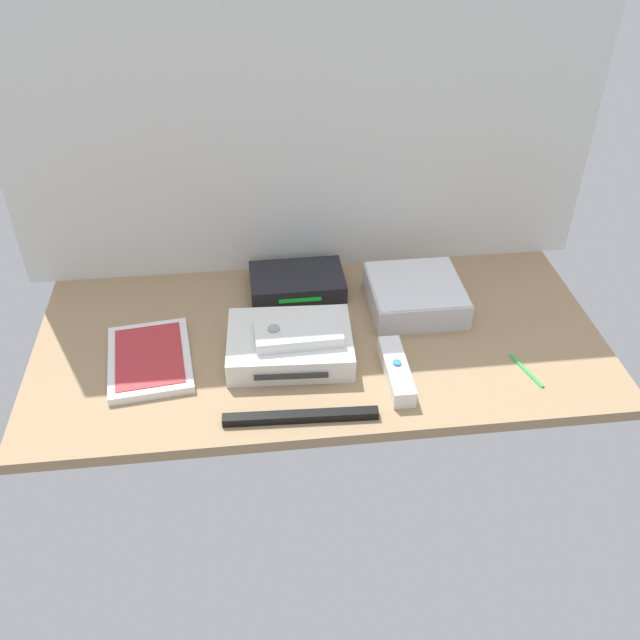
{
  "coord_description": "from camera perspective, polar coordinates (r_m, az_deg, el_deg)",
  "views": [
    {
      "loc": [
        -11.05,
        -95.88,
        76.75
      ],
      "look_at": [
        0.0,
        0.0,
        4.0
      ],
      "focal_mm": 39.05,
      "sensor_mm": 36.0,
      "label": 1
    }
  ],
  "objects": [
    {
      "name": "back_wall",
      "position": [
        1.29,
        -1.31,
        16.7
      ],
      "size": [
        110.0,
        1.2,
        64.0
      ],
      "primitive_type": "cube",
      "color": "silver",
      "rests_on": "ground"
    },
    {
      "name": "game_case",
      "position": [
        1.21,
        -13.79,
        -3.1
      ],
      "size": [
        15.7,
        20.44,
        1.56
      ],
      "rotation": [
        0.0,
        0.0,
        0.12
      ],
      "color": "white",
      "rests_on": "ground_plane"
    },
    {
      "name": "remote_wand",
      "position": [
        1.15,
        6.27,
        -4.15
      ],
      "size": [
        3.7,
        14.82,
        3.4
      ],
      "rotation": [
        0.0,
        0.0,
        -0.01
      ],
      "color": "white",
      "rests_on": "ground_plane"
    },
    {
      "name": "remote_classic_pad",
      "position": [
        1.16,
        -1.83,
        -1.0
      ],
      "size": [
        14.64,
        8.43,
        2.4
      ],
      "rotation": [
        0.0,
        0.0,
        0.03
      ],
      "color": "white",
      "rests_on": "game_console"
    },
    {
      "name": "game_console",
      "position": [
        1.19,
        -2.49,
        -2.0
      ],
      "size": [
        21.83,
        17.37,
        4.4
      ],
      "rotation": [
        0.0,
        0.0,
        -0.05
      ],
      "color": "white",
      "rests_on": "ground_plane"
    },
    {
      "name": "sensor_bar",
      "position": [
        1.08,
        -1.59,
        -7.91
      ],
      "size": [
        24.06,
        2.86,
        1.4
      ],
      "primitive_type": "cube",
      "rotation": [
        0.0,
        0.0,
        -0.04
      ],
      "color": "black",
      "rests_on": "ground_plane"
    },
    {
      "name": "network_router",
      "position": [
        1.35,
        -1.9,
        3.14
      ],
      "size": [
        18.1,
        12.51,
        3.4
      ],
      "rotation": [
        0.0,
        0.0,
        0.01
      ],
      "color": "black",
      "rests_on": "ground_plane"
    },
    {
      "name": "mini_computer",
      "position": [
        1.31,
        7.81,
        2.08
      ],
      "size": [
        17.02,
        17.02,
        5.3
      ],
      "rotation": [
        0.0,
        0.0,
        0.0
      ],
      "color": "silver",
      "rests_on": "ground_plane"
    },
    {
      "name": "stylus_pen",
      "position": [
        1.21,
        16.55,
        -3.9
      ],
      "size": [
        3.22,
        8.83,
        0.7
      ],
      "primitive_type": "cylinder",
      "rotation": [
        0.0,
        1.57,
        1.86
      ],
      "color": "green",
      "rests_on": "ground_plane"
    },
    {
      "name": "ground_plane",
      "position": [
        1.24,
        0.0,
        -1.85
      ],
      "size": [
        100.0,
        48.0,
        2.0
      ],
      "primitive_type": "cube",
      "color": "#9E7F5B",
      "rests_on": "ground"
    }
  ]
}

